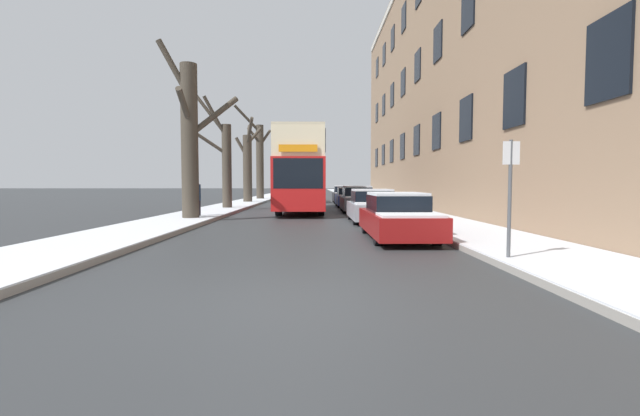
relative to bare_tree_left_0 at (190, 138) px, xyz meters
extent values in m
plane|color=#303335|center=(4.83, -12.55, -3.50)|extent=(320.00, 320.00, 0.00)
cube|color=gray|center=(-0.42, 40.45, -3.44)|extent=(2.80, 130.00, 0.13)
cube|color=silver|center=(-0.42, 40.45, -3.36)|extent=(2.77, 130.00, 0.03)
cube|color=gray|center=(10.07, 40.45, -3.44)|extent=(2.80, 130.00, 0.13)
cube|color=silver|center=(10.07, 40.45, -3.36)|extent=(2.77, 130.00, 0.03)
cube|color=#8C7056|center=(15.97, 8.07, 4.87)|extent=(9.00, 43.55, 16.74)
cube|color=black|center=(11.44, -8.96, 0.74)|extent=(0.08, 1.40, 1.80)
cube|color=black|center=(11.44, -4.71, 0.74)|extent=(0.08, 1.40, 1.80)
cube|color=black|center=(11.44, -0.45, 0.74)|extent=(0.08, 1.40, 1.80)
cube|color=black|center=(11.44, 3.81, 0.74)|extent=(0.08, 1.40, 1.80)
cube|color=black|center=(11.44, 8.07, 0.74)|extent=(0.08, 1.40, 1.80)
cube|color=black|center=(11.44, 12.33, 0.74)|extent=(0.08, 1.40, 1.80)
cube|color=black|center=(11.44, 16.59, 0.74)|extent=(0.08, 1.40, 1.80)
cube|color=black|center=(11.44, 20.85, 0.74)|extent=(0.08, 1.40, 1.80)
cube|color=black|center=(11.44, 25.10, 0.74)|extent=(0.08, 1.40, 1.80)
cube|color=black|center=(11.44, -0.45, 5.20)|extent=(0.08, 1.40, 1.80)
cube|color=black|center=(11.44, 3.81, 5.20)|extent=(0.08, 1.40, 1.80)
cube|color=black|center=(11.44, 8.07, 5.20)|extent=(0.08, 1.40, 1.80)
cube|color=black|center=(11.44, 12.33, 5.20)|extent=(0.08, 1.40, 1.80)
cube|color=black|center=(11.44, 16.59, 5.20)|extent=(0.08, 1.40, 1.80)
cube|color=black|center=(11.44, 20.85, 5.20)|extent=(0.08, 1.40, 1.80)
cube|color=black|center=(11.44, 25.10, 5.20)|extent=(0.08, 1.40, 1.80)
cube|color=black|center=(11.44, 12.33, 9.66)|extent=(0.08, 1.40, 1.80)
cube|color=black|center=(11.44, 16.59, 9.66)|extent=(0.08, 1.40, 1.80)
cube|color=black|center=(11.44, 20.85, 9.66)|extent=(0.08, 1.40, 1.80)
cube|color=black|center=(11.44, 25.10, 9.66)|extent=(0.08, 1.40, 1.80)
cylinder|color=#423A30|center=(-0.02, 0.00, -0.22)|extent=(0.70, 0.70, 6.56)
cylinder|color=#423A30|center=(0.02, -0.80, 1.19)|extent=(0.33, 1.75, 1.23)
cylinder|color=#423A30|center=(0.85, 0.63, 1.00)|extent=(2.02, 1.55, 1.95)
cylinder|color=#423A30|center=(-0.55, -0.21, 2.81)|extent=(1.36, 0.74, 2.25)
cylinder|color=#423A30|center=(-0.10, 7.90, -0.92)|extent=(0.57, 0.57, 5.16)
cylinder|color=#423A30|center=(-1.00, 7.78, 2.22)|extent=(1.98, 0.45, 2.54)
cylinder|color=#423A30|center=(-0.66, 7.50, 2.02)|extent=(1.38, 1.05, 2.42)
cylinder|color=#423A30|center=(-1.07, 7.50, 0.57)|extent=(2.12, 1.03, 1.52)
cylinder|color=#423A30|center=(-0.26, 16.83, -0.74)|extent=(0.72, 0.72, 5.53)
cylinder|color=#423A30|center=(0.16, 17.83, 2.07)|extent=(1.12, 2.23, 1.70)
cylinder|color=#423A30|center=(-0.69, 16.74, 1.01)|extent=(1.13, 0.47, 1.72)
cylinder|color=#423A30|center=(0.06, 15.97, 2.19)|extent=(0.95, 1.98, 2.14)
cylinder|color=#423A30|center=(-0.33, 17.82, 1.65)|extent=(0.40, 2.21, 2.93)
cylinder|color=#423A30|center=(-0.20, 24.26, 0.18)|extent=(0.74, 0.74, 7.37)
cylinder|color=#423A30|center=(-0.70, 23.79, 2.79)|extent=(1.32, 1.25, 1.55)
cylinder|color=#423A30|center=(-1.30, 23.61, 4.36)|extent=(2.48, 1.62, 2.52)
cylinder|color=#423A30|center=(0.30, 24.44, 2.63)|extent=(1.28, 0.67, 1.68)
cube|color=red|center=(4.49, 6.49, -1.93)|extent=(2.46, 11.09, 2.47)
cube|color=beige|center=(4.49, 6.49, 0.01)|extent=(2.41, 10.87, 1.41)
cube|color=beige|center=(4.49, 6.49, 0.78)|extent=(2.41, 10.87, 0.12)
cube|color=black|center=(4.49, 6.49, -1.46)|extent=(2.49, 9.76, 1.28)
cube|color=black|center=(4.49, 6.49, 0.08)|extent=(2.49, 9.76, 1.08)
cube|color=black|center=(4.49, 0.97, -1.46)|extent=(2.21, 0.06, 1.35)
cube|color=orange|center=(4.49, 0.96, -0.34)|extent=(1.72, 0.05, 0.32)
cylinder|color=black|center=(3.43, 3.17, -2.95)|extent=(0.30, 1.11, 1.11)
cylinder|color=black|center=(5.54, 3.17, -2.95)|extent=(0.30, 1.11, 1.11)
cylinder|color=black|center=(3.43, 9.60, -2.95)|extent=(0.30, 1.11, 1.11)
cylinder|color=black|center=(5.54, 9.60, -2.95)|extent=(0.30, 1.11, 1.11)
cube|color=maroon|center=(7.61, -5.88, -3.04)|extent=(1.73, 4.55, 0.60)
cube|color=black|center=(7.61, -5.70, -2.50)|extent=(1.49, 2.28, 0.48)
cube|color=silver|center=(7.61, -5.70, -2.22)|extent=(1.45, 2.16, 0.08)
cube|color=silver|center=(7.61, -7.49, -2.71)|extent=(1.56, 1.19, 0.06)
cylinder|color=black|center=(6.85, -7.24, -3.19)|extent=(0.20, 0.62, 0.62)
cylinder|color=black|center=(8.36, -7.24, -3.19)|extent=(0.20, 0.62, 0.62)
cylinder|color=black|center=(6.85, -4.51, -3.19)|extent=(0.20, 0.62, 0.62)
cylinder|color=black|center=(8.36, -4.51, -3.19)|extent=(0.20, 0.62, 0.62)
cube|color=#9EA3AD|center=(7.61, -0.40, -3.02)|extent=(1.82, 4.19, 0.63)
cube|color=black|center=(7.61, -0.23, -2.46)|extent=(1.56, 2.09, 0.49)
cube|color=silver|center=(7.61, -0.23, -2.18)|extent=(1.53, 1.99, 0.08)
cube|color=silver|center=(7.61, -1.88, -2.67)|extent=(1.64, 1.09, 0.06)
cylinder|color=black|center=(6.81, -1.65, -3.19)|extent=(0.20, 0.63, 0.63)
cylinder|color=black|center=(8.41, -1.65, -3.19)|extent=(0.20, 0.63, 0.63)
cylinder|color=black|center=(6.81, 0.86, -3.19)|extent=(0.20, 0.63, 0.63)
cylinder|color=black|center=(8.41, 0.86, -3.19)|extent=(0.20, 0.63, 0.63)
cube|color=#474C56|center=(7.61, 5.89, -2.99)|extent=(1.75, 4.17, 0.68)
cube|color=black|center=(7.61, 6.06, -2.39)|extent=(1.51, 2.08, 0.54)
cube|color=silver|center=(7.61, 6.06, -2.07)|extent=(1.47, 1.98, 0.09)
cube|color=silver|center=(7.61, 4.41, -2.62)|extent=(1.58, 1.09, 0.07)
cylinder|color=black|center=(6.84, 4.64, -3.19)|extent=(0.20, 0.62, 0.62)
cylinder|color=black|center=(8.37, 4.64, -3.19)|extent=(0.20, 0.62, 0.62)
cylinder|color=black|center=(6.84, 7.15, -3.19)|extent=(0.20, 0.62, 0.62)
cylinder|color=black|center=(8.37, 7.15, -3.19)|extent=(0.20, 0.62, 0.62)
cube|color=navy|center=(7.61, 11.53, -3.02)|extent=(1.77, 4.52, 0.63)
cube|color=black|center=(7.61, 11.71, -2.46)|extent=(1.53, 2.26, 0.49)
cube|color=silver|center=(7.61, 11.71, -2.17)|extent=(1.49, 2.15, 0.08)
cube|color=silver|center=(7.61, 9.92, -2.67)|extent=(1.60, 1.18, 0.07)
cylinder|color=black|center=(6.83, 10.17, -3.19)|extent=(0.20, 0.62, 0.62)
cylinder|color=black|center=(8.39, 10.17, -3.19)|extent=(0.20, 0.62, 0.62)
cylinder|color=black|center=(6.83, 12.88, -3.19)|extent=(0.20, 0.62, 0.62)
cylinder|color=black|center=(8.39, 12.88, -3.19)|extent=(0.20, 0.62, 0.62)
cube|color=black|center=(7.61, 17.50, -2.99)|extent=(1.73, 4.54, 0.68)
cube|color=black|center=(7.61, 17.68, -2.39)|extent=(1.49, 2.27, 0.54)
cube|color=silver|center=(7.61, 17.68, -2.08)|extent=(1.46, 2.16, 0.07)
cube|color=silver|center=(7.61, 15.88, -2.63)|extent=(1.56, 1.19, 0.06)
cylinder|color=black|center=(6.85, 16.13, -3.20)|extent=(0.20, 0.61, 0.61)
cylinder|color=black|center=(8.37, 16.13, -3.20)|extent=(0.20, 0.61, 0.61)
cylinder|color=black|center=(6.85, 18.86, -3.20)|extent=(0.20, 0.61, 0.61)
cylinder|color=black|center=(8.37, 18.86, -3.20)|extent=(0.20, 0.61, 0.61)
cube|color=#9EA3AD|center=(3.72, 18.82, -2.19)|extent=(2.03, 5.30, 2.19)
cube|color=black|center=(3.72, 16.19, -1.68)|extent=(1.79, 0.06, 0.96)
cylinder|color=black|center=(2.83, 17.13, -3.16)|extent=(0.22, 0.68, 0.68)
cylinder|color=black|center=(4.62, 17.13, -3.16)|extent=(0.22, 0.68, 0.68)
cylinder|color=black|center=(2.83, 20.52, -3.16)|extent=(0.22, 0.68, 0.68)
cylinder|color=black|center=(4.62, 20.52, -3.16)|extent=(0.22, 0.68, 0.68)
cylinder|color=black|center=(-0.15, 1.02, -3.09)|extent=(0.18, 0.18, 0.83)
cylinder|color=black|center=(0.01, 1.08, -3.09)|extent=(0.18, 0.18, 0.83)
cylinder|color=navy|center=(-0.07, 1.05, -2.30)|extent=(0.39, 0.39, 0.73)
sphere|color=#8C6647|center=(-0.07, 1.05, -1.83)|extent=(0.23, 0.23, 0.23)
cylinder|color=#4C4F54|center=(8.97, -9.95, -2.30)|extent=(0.07, 0.07, 2.41)
cube|color=silver|center=(8.97, -9.97, -1.34)|extent=(0.32, 0.02, 0.44)
camera|label=1|loc=(5.24, -18.08, -1.94)|focal=24.00mm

